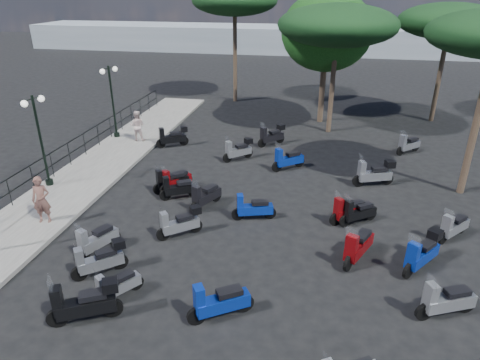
% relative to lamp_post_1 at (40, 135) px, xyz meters
% --- Properties ---
extents(ground, '(120.00, 120.00, 0.00)m').
position_rel_lamp_post_1_xyz_m(ground, '(7.50, -2.71, -2.32)').
color(ground, black).
rests_on(ground, ground).
extents(sidewalk, '(3.00, 30.00, 0.15)m').
position_rel_lamp_post_1_xyz_m(sidewalk, '(1.00, 0.29, -2.25)').
color(sidewalk, '#63615E').
rests_on(sidewalk, ground).
extents(railing, '(0.04, 26.04, 1.10)m').
position_rel_lamp_post_1_xyz_m(railing, '(-0.30, 0.09, -1.43)').
color(railing, black).
rests_on(railing, sidewalk).
extents(lamp_post_1, '(0.40, 1.11, 3.81)m').
position_rel_lamp_post_1_xyz_m(lamp_post_1, '(0.00, 0.00, 0.00)').
color(lamp_post_1, black).
rests_on(lamp_post_1, sidewalk).
extents(lamp_post_2, '(0.56, 1.09, 3.87)m').
position_rel_lamp_post_1_xyz_m(lamp_post_2, '(-0.02, 6.35, 0.03)').
color(lamp_post_2, black).
rests_on(lamp_post_2, sidewalk).
extents(woman, '(0.71, 0.55, 1.72)m').
position_rel_lamp_post_1_xyz_m(woman, '(1.68, -2.81, -1.31)').
color(woman, brown).
rests_on(woman, sidewalk).
extents(pedestrian_far, '(0.86, 0.71, 1.63)m').
position_rel_lamp_post_1_xyz_m(pedestrian_far, '(1.41, 6.00, -1.36)').
color(pedestrian_far, beige).
rests_on(pedestrian_far, sidewalk).
extents(scooter_1, '(1.72, 1.06, 1.49)m').
position_rel_lamp_post_1_xyz_m(scooter_1, '(5.58, -6.92, -1.76)').
color(scooter_1, black).
rests_on(scooter_1, ground).
extents(scooter_2, '(0.88, 1.59, 1.35)m').
position_rel_lamp_post_1_xyz_m(scooter_2, '(4.36, -4.05, -1.85)').
color(scooter_2, black).
rests_on(scooter_2, ground).
extents(scooter_3, '(1.00, 1.46, 1.32)m').
position_rel_lamp_post_1_xyz_m(scooter_3, '(5.32, 0.76, -1.86)').
color(scooter_3, black).
rests_on(scooter_3, ground).
extents(scooter_4, '(1.45, 0.92, 1.28)m').
position_rel_lamp_post_1_xyz_m(scooter_4, '(5.66, 0.09, -1.88)').
color(scooter_4, black).
rests_on(scooter_4, ground).
extents(scooter_5, '(1.53, 1.07, 1.37)m').
position_rel_lamp_post_1_xyz_m(scooter_5, '(3.42, 5.81, -1.81)').
color(scooter_5, black).
rests_on(scooter_5, ground).
extents(scooter_7, '(1.37, 1.21, 1.33)m').
position_rel_lamp_post_1_xyz_m(scooter_7, '(5.00, -5.05, -1.82)').
color(scooter_7, black).
rests_on(scooter_7, ground).
extents(scooter_8, '(0.96, 1.27, 1.19)m').
position_rel_lamp_post_1_xyz_m(scooter_8, '(5.98, -5.97, -1.91)').
color(scooter_8, black).
rests_on(scooter_8, ground).
extents(scooter_9, '(1.37, 1.17, 1.31)m').
position_rel_lamp_post_1_xyz_m(scooter_9, '(6.63, -2.57, -1.83)').
color(scooter_9, black).
rests_on(scooter_9, ground).
extents(scooter_10, '(1.35, 1.14, 1.33)m').
position_rel_lamp_post_1_xyz_m(scooter_10, '(5.17, 0.66, -1.86)').
color(scooter_10, black).
rests_on(scooter_10, ground).
extents(scooter_11, '(1.32, 1.26, 1.33)m').
position_rel_lamp_post_1_xyz_m(scooter_11, '(7.19, 4.63, -1.82)').
color(scooter_11, black).
rests_on(scooter_11, ground).
extents(scooter_13, '(1.59, 1.09, 1.44)m').
position_rel_lamp_post_1_xyz_m(scooter_13, '(8.87, -6.17, -1.82)').
color(scooter_13, black).
rests_on(scooter_13, ground).
extents(scooter_14, '(1.60, 0.71, 1.31)m').
position_rel_lamp_post_1_xyz_m(scooter_14, '(8.86, -0.98, -1.87)').
color(scooter_14, black).
rests_on(scooter_14, ground).
extents(scooter_15, '(0.92, 1.58, 1.36)m').
position_rel_lamp_post_1_xyz_m(scooter_15, '(6.93, -0.41, -1.85)').
color(scooter_15, black).
rests_on(scooter_15, ground).
extents(scooter_16, '(1.33, 1.34, 1.37)m').
position_rel_lamp_post_1_xyz_m(scooter_16, '(8.52, 7.05, -1.81)').
color(scooter_16, black).
rests_on(scooter_16, ground).
extents(scooter_19, '(1.01, 1.72, 1.48)m').
position_rel_lamp_post_1_xyz_m(scooter_19, '(12.45, -2.90, -1.81)').
color(scooter_19, black).
rests_on(scooter_19, ground).
extents(scooter_20, '(1.36, 1.04, 1.28)m').
position_rel_lamp_post_1_xyz_m(scooter_20, '(12.59, -0.54, -1.88)').
color(scooter_20, black).
rests_on(scooter_20, ground).
extents(scooter_21, '(1.44, 1.20, 1.40)m').
position_rel_lamp_post_1_xyz_m(scooter_21, '(9.67, 3.90, -1.84)').
color(scooter_21, black).
rests_on(scooter_21, ground).
extents(scooter_22, '(1.75, 0.89, 1.45)m').
position_rel_lamp_post_1_xyz_m(scooter_22, '(13.42, 2.87, -1.78)').
color(scooter_22, black).
rests_on(scooter_22, ground).
extents(scooter_24, '(1.65, 0.91, 1.40)m').
position_rel_lamp_post_1_xyz_m(scooter_24, '(14.54, -4.98, -1.84)').
color(scooter_24, black).
rests_on(scooter_24, ground).
extents(scooter_25, '(1.27, 1.53, 1.45)m').
position_rel_lamp_post_1_xyz_m(scooter_25, '(14.31, -2.95, -1.78)').
color(scooter_25, black).
rests_on(scooter_25, ground).
extents(scooter_26, '(1.18, 1.26, 1.30)m').
position_rel_lamp_post_1_xyz_m(scooter_26, '(15.68, -0.96, -1.87)').
color(scooter_26, black).
rests_on(scooter_26, ground).
extents(scooter_27, '(1.43, 1.07, 1.34)m').
position_rel_lamp_post_1_xyz_m(scooter_27, '(12.27, -0.51, -1.86)').
color(scooter_27, black).
rests_on(scooter_27, ground).
extents(scooter_28, '(1.29, 1.22, 1.33)m').
position_rel_lamp_post_1_xyz_m(scooter_28, '(15.46, 7.17, -1.86)').
color(scooter_28, black).
rests_on(scooter_28, ground).
extents(broadleaf_tree, '(5.29, 5.29, 7.61)m').
position_rel_lamp_post_1_xyz_m(broadleaf_tree, '(10.94, 11.96, 3.02)').
color(broadleaf_tree, '#38281E').
rests_on(broadleaf_tree, ground).
extents(pine_0, '(6.40, 6.40, 7.00)m').
position_rel_lamp_post_1_xyz_m(pine_0, '(11.48, 10.01, 3.54)').
color(pine_0, '#38281E').
rests_on(pine_0, ground).
extents(pine_1, '(5.89, 5.89, 6.95)m').
position_rel_lamp_post_1_xyz_m(pine_1, '(17.83, 13.46, 3.58)').
color(pine_1, '#38281E').
rests_on(pine_1, ground).
extents(pine_2, '(5.78, 5.78, 7.86)m').
position_rel_lamp_post_1_xyz_m(pine_2, '(4.68, 15.98, 4.50)').
color(pine_2, '#38281E').
rests_on(pine_2, ground).
extents(distant_hills, '(70.00, 8.00, 3.00)m').
position_rel_lamp_post_1_xyz_m(distant_hills, '(7.50, 42.29, -0.82)').
color(distant_hills, gray).
rests_on(distant_hills, ground).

